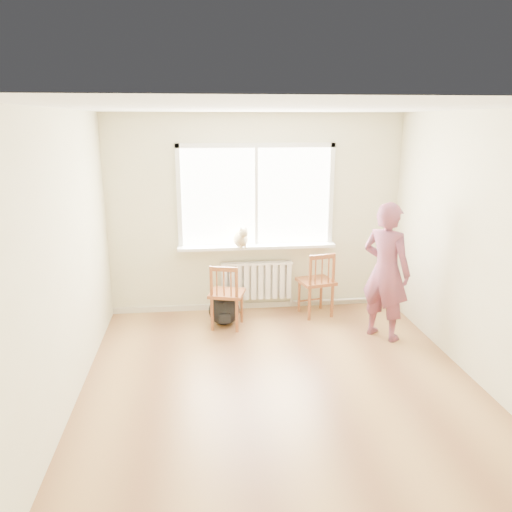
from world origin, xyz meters
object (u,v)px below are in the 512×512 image
object	(u,v)px
chair_right	(318,284)
person	(386,271)
backpack	(224,310)
chair_left	(226,296)
cat	(241,238)

from	to	relation	value
chair_right	person	size ratio (longest dim) A/B	0.53
chair_right	backpack	distance (m)	1.32
chair_left	cat	distance (m)	0.84
chair_left	person	distance (m)	2.00
chair_left	chair_right	distance (m)	1.29
cat	backpack	size ratio (longest dim) A/B	1.12
person	cat	xyz separation A→B (m)	(-1.66, 0.97, 0.23)
chair_left	cat	world-z (taller)	cat
chair_right	cat	distance (m)	1.21
chair_left	backpack	world-z (taller)	chair_left
chair_right	chair_left	bearing A→B (deg)	0.04
person	cat	size ratio (longest dim) A/B	3.74
chair_left	person	world-z (taller)	person
backpack	cat	bearing A→B (deg)	55.04
backpack	chair_left	bearing A→B (deg)	-77.72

